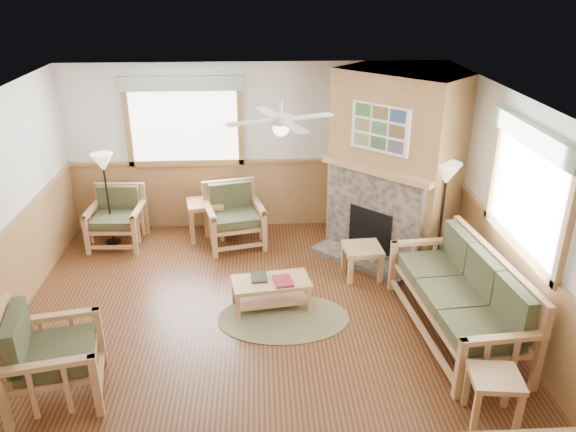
{
  "coord_description": "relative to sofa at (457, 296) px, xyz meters",
  "views": [
    {
      "loc": [
        0.05,
        -5.71,
        3.98
      ],
      "look_at": [
        0.4,
        0.7,
        1.15
      ],
      "focal_mm": 35.0,
      "sensor_mm": 36.0,
      "label": 1
    }
  ],
  "objects": [
    {
      "name": "floor",
      "position": [
        -2.31,
        0.25,
        -0.51
      ],
      "size": [
        6.0,
        6.0,
        0.01
      ],
      "primitive_type": "cube",
      "color": "#522D16",
      "rests_on": "ground"
    },
    {
      "name": "ceiling",
      "position": [
        -2.31,
        0.25,
        2.19
      ],
      "size": [
        6.0,
        6.0,
        0.01
      ],
      "primitive_type": "cube",
      "color": "white",
      "rests_on": "floor"
    },
    {
      "name": "wall_back",
      "position": [
        -2.31,
        3.25,
        0.84
      ],
      "size": [
        6.0,
        0.02,
        2.7
      ],
      "primitive_type": "cube",
      "color": "silver",
      "rests_on": "floor"
    },
    {
      "name": "wall_front",
      "position": [
        -2.31,
        -2.75,
        0.84
      ],
      "size": [
        6.0,
        0.02,
        2.7
      ],
      "primitive_type": "cube",
      "color": "silver",
      "rests_on": "floor"
    },
    {
      "name": "wall_right",
      "position": [
        0.69,
        0.25,
        0.84
      ],
      "size": [
        0.02,
        6.0,
        2.7
      ],
      "primitive_type": "cube",
      "color": "silver",
      "rests_on": "floor"
    },
    {
      "name": "wainscot",
      "position": [
        -2.31,
        0.25,
        0.04
      ],
      "size": [
        6.0,
        6.0,
        1.1
      ],
      "primitive_type": null,
      "color": "#9C6F40",
      "rests_on": "floor"
    },
    {
      "name": "fireplace",
      "position": [
        -0.26,
        2.3,
        0.84
      ],
      "size": [
        3.11,
        3.11,
        2.7
      ],
      "primitive_type": null,
      "rotation": [
        0.0,
        0.0,
        -0.79
      ],
      "color": "#9C6F40",
      "rests_on": "floor"
    },
    {
      "name": "window_back",
      "position": [
        -3.41,
        3.21,
        2.02
      ],
      "size": [
        1.9,
        0.16,
        1.5
      ],
      "primitive_type": null,
      "color": "white",
      "rests_on": "wall_back"
    },
    {
      "name": "window_right",
      "position": [
        0.65,
        0.05,
        2.02
      ],
      "size": [
        0.16,
        1.9,
        1.5
      ],
      "primitive_type": null,
      "color": "white",
      "rests_on": "wall_right"
    },
    {
      "name": "ceiling_fan",
      "position": [
        -2.01,
        0.55,
        2.15
      ],
      "size": [
        1.59,
        1.59,
        0.36
      ],
      "primitive_type": null,
      "rotation": [
        0.0,
        0.0,
        0.35
      ],
      "color": "white",
      "rests_on": "ceiling"
    },
    {
      "name": "sofa",
      "position": [
        0.0,
        0.0,
        0.0
      ],
      "size": [
        2.28,
        1.1,
        1.02
      ],
      "primitive_type": null,
      "rotation": [
        0.0,
        0.0,
        -1.48
      ],
      "color": "tan",
      "rests_on": "floor"
    },
    {
      "name": "armchair_back_left",
      "position": [
        -4.5,
        2.61,
        -0.07
      ],
      "size": [
        0.83,
        0.83,
        0.89
      ],
      "primitive_type": null,
      "rotation": [
        0.0,
        0.0,
        -0.05
      ],
      "color": "tan",
      "rests_on": "floor"
    },
    {
      "name": "armchair_back_right",
      "position": [
        -2.66,
        2.52,
        -0.04
      ],
      "size": [
        1.01,
        1.01,
        0.94
      ],
      "primitive_type": null,
      "rotation": [
        0.0,
        0.0,
        0.23
      ],
      "color": "tan",
      "rests_on": "floor"
    },
    {
      "name": "armchair_left",
      "position": [
        -4.34,
        -0.83,
        -0.01
      ],
      "size": [
        1.06,
        1.06,
        1.0
      ],
      "primitive_type": null,
      "rotation": [
        0.0,
        0.0,
        1.78
      ],
      "color": "tan",
      "rests_on": "floor"
    },
    {
      "name": "coffee_table",
      "position": [
        -2.14,
        0.67,
        -0.31
      ],
      "size": [
        1.04,
        0.62,
        0.39
      ],
      "primitive_type": null,
      "rotation": [
        0.0,
        0.0,
        0.15
      ],
      "color": "tan",
      "rests_on": "floor"
    },
    {
      "name": "end_table_chairs",
      "position": [
        -3.13,
        2.8,
        -0.2
      ],
      "size": [
        0.63,
        0.61,
        0.61
      ],
      "primitive_type": null,
      "rotation": [
        0.0,
        0.0,
        0.17
      ],
      "color": "tan",
      "rests_on": "floor"
    },
    {
      "name": "end_table_sofa",
      "position": [
        -0.1,
        -1.4,
        -0.25
      ],
      "size": [
        0.51,
        0.5,
        0.52
      ],
      "primitive_type": null,
      "rotation": [
        0.0,
        0.0,
        -0.12
      ],
      "color": "tan",
      "rests_on": "floor"
    },
    {
      "name": "footstool",
      "position": [
        -0.84,
        1.42,
        -0.29
      ],
      "size": [
        0.54,
        0.54,
        0.45
      ],
      "primitive_type": null,
      "rotation": [
        0.0,
        0.0,
        0.06
      ],
      "color": "tan",
      "rests_on": "floor"
    },
    {
      "name": "braided_rug",
      "position": [
        -2.0,
        0.4,
        -0.5
      ],
      "size": [
        1.93,
        1.93,
        0.01
      ],
      "primitive_type": "cylinder",
      "rotation": [
        0.0,
        0.0,
        0.2
      ],
      "color": "brown",
      "rests_on": "floor"
    },
    {
      "name": "floor_lamp_left",
      "position": [
        -4.59,
        2.66,
        0.23
      ],
      "size": [
        0.34,
        0.34,
        1.48
      ],
      "primitive_type": null,
      "rotation": [
        0.0,
        0.0,
        0.0
      ],
      "color": "black",
      "rests_on": "floor"
    },
    {
      "name": "floor_lamp_right",
      "position": [
        0.24,
        1.47,
        0.31
      ],
      "size": [
        0.48,
        0.48,
        1.64
      ],
      "primitive_type": null,
      "rotation": [
        0.0,
        0.0,
        -0.34
      ],
      "color": "black",
      "rests_on": "floor"
    },
    {
      "name": "book_red",
      "position": [
        -1.99,
        0.62,
        -0.09
      ],
      "size": [
        0.27,
        0.33,
        0.03
      ],
      "primitive_type": "cube",
      "rotation": [
        0.0,
        0.0,
        0.18
      ],
      "color": "maroon",
      "rests_on": "coffee_table"
    },
    {
      "name": "book_dark",
      "position": [
        -2.29,
        0.74,
        -0.09
      ],
      "size": [
        0.21,
        0.28,
        0.03
      ],
      "primitive_type": "cube",
      "rotation": [
        0.0,
        0.0,
        0.05
      ],
      "color": "#272720",
      "rests_on": "coffee_table"
    }
  ]
}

